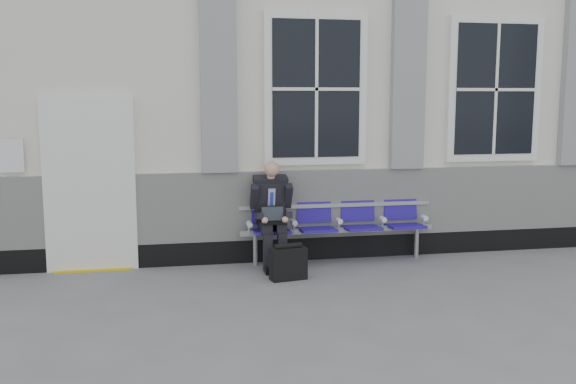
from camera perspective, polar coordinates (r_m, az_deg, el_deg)
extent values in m
plane|color=slate|center=(8.12, 19.91, -7.40)|extent=(70.00, 70.00, 0.00)
cube|color=silver|center=(10.98, 11.04, 7.99)|extent=(14.00, 4.00, 4.20)
cube|color=black|center=(9.34, 15.35, -4.24)|extent=(14.00, 0.10, 0.30)
cube|color=silver|center=(9.22, 15.52, -0.61)|extent=(14.00, 0.08, 0.90)
cube|color=gray|center=(8.17, -6.21, 10.16)|extent=(0.45, 0.14, 2.40)
cube|color=gray|center=(8.74, 10.62, 9.94)|extent=(0.45, 0.14, 2.40)
cube|color=white|center=(8.38, 2.46, 9.12)|extent=(1.35, 0.10, 1.95)
cube|color=black|center=(8.33, 2.54, 9.13)|extent=(1.15, 0.02, 1.75)
cube|color=white|center=(9.28, 17.84, 8.66)|extent=(1.35, 0.10, 1.95)
cube|color=black|center=(9.23, 17.99, 8.65)|extent=(1.15, 0.02, 1.75)
cube|color=black|center=(8.41, -17.08, 0.57)|extent=(0.95, 0.30, 2.10)
cube|color=white|center=(8.26, -17.19, 0.43)|extent=(1.10, 0.10, 2.20)
cube|color=gold|center=(8.49, -16.87, -6.51)|extent=(0.95, 0.30, 0.02)
cube|color=white|center=(8.37, -23.44, 2.97)|extent=(0.30, 0.02, 0.40)
cube|color=#9EA0A3|center=(8.46, 4.47, -3.37)|extent=(2.60, 0.07, 0.07)
cube|color=#9EA0A3|center=(8.52, 4.28, -1.17)|extent=(2.60, 0.05, 0.05)
cylinder|color=#9EA0A3|center=(8.30, -2.93, -5.19)|extent=(0.06, 0.06, 0.39)
cylinder|color=#9EA0A3|center=(8.86, 11.35, -4.47)|extent=(0.06, 0.06, 0.39)
cube|color=#1E0C88|center=(8.19, -1.47, -3.52)|extent=(0.46, 0.42, 0.07)
cube|color=#1E0C88|center=(8.35, -1.72, -1.49)|extent=(0.46, 0.10, 0.40)
cube|color=#1E0C88|center=(8.31, 2.62, -3.36)|extent=(0.46, 0.42, 0.07)
cube|color=#1E0C88|center=(8.46, 2.30, -1.36)|extent=(0.46, 0.10, 0.40)
cube|color=#1E0C88|center=(8.47, 6.58, -3.19)|extent=(0.46, 0.42, 0.07)
cube|color=#1E0C88|center=(8.62, 6.19, -1.22)|extent=(0.46, 0.10, 0.40)
cube|color=#1E0C88|center=(8.66, 10.37, -3.01)|extent=(0.46, 0.42, 0.07)
cube|color=#1E0C88|center=(8.81, 9.92, -1.09)|extent=(0.46, 0.10, 0.40)
cylinder|color=white|center=(8.16, -3.45, -2.87)|extent=(0.07, 0.12, 0.07)
cylinder|color=white|center=(8.25, 0.55, -2.72)|extent=(0.07, 0.12, 0.07)
cylinder|color=white|center=(8.39, 4.57, -2.57)|extent=(0.07, 0.12, 0.07)
cylinder|color=white|center=(8.57, 8.44, -2.41)|extent=(0.07, 0.12, 0.07)
cylinder|color=white|center=(8.78, 12.02, -2.25)|extent=(0.07, 0.12, 0.07)
cube|color=black|center=(7.95, -1.74, -6.92)|extent=(0.10, 0.24, 0.08)
cube|color=black|center=(7.98, -0.45, -6.86)|extent=(0.10, 0.24, 0.08)
cube|color=black|center=(7.95, -1.80, -5.40)|extent=(0.11, 0.12, 0.47)
cube|color=black|center=(7.98, -0.52, -5.35)|extent=(0.11, 0.12, 0.47)
cube|color=black|center=(8.08, -2.02, -3.09)|extent=(0.13, 0.41, 0.13)
cube|color=black|center=(8.11, -0.76, -3.04)|extent=(0.13, 0.41, 0.13)
cube|color=black|center=(8.22, -1.60, -0.79)|extent=(0.38, 0.31, 0.57)
cube|color=#A6B6DA|center=(8.11, -1.48, -0.78)|extent=(0.09, 0.09, 0.32)
cube|color=#2736B6|center=(8.10, -1.47, -0.92)|extent=(0.04, 0.07, 0.27)
cube|color=black|center=(8.15, -1.57, 1.06)|extent=(0.43, 0.22, 0.13)
cylinder|color=tan|center=(8.10, -1.53, 1.46)|extent=(0.10, 0.10, 0.09)
sphere|color=tan|center=(8.04, -1.47, 2.06)|extent=(0.19, 0.19, 0.19)
cube|color=black|center=(8.09, -3.01, -0.43)|extent=(0.09, 0.26, 0.34)
cube|color=black|center=(8.16, 0.00, -0.34)|extent=(0.09, 0.26, 0.34)
cube|color=black|center=(7.97, -2.60, -2.13)|extent=(0.08, 0.28, 0.13)
cube|color=black|center=(8.03, -0.04, -2.05)|extent=(0.08, 0.28, 0.13)
sphere|color=tan|center=(7.86, -2.08, -2.54)|extent=(0.08, 0.08, 0.08)
sphere|color=tan|center=(7.90, -0.26, -2.48)|extent=(0.08, 0.08, 0.08)
cube|color=black|center=(7.96, -1.25, -2.73)|extent=(0.30, 0.21, 0.02)
cube|color=black|center=(8.04, -1.37, -1.93)|extent=(0.30, 0.08, 0.19)
cube|color=black|center=(8.04, -1.36, -1.94)|extent=(0.27, 0.06, 0.16)
cube|color=black|center=(7.63, 0.02, -6.40)|extent=(0.45, 0.25, 0.38)
cylinder|color=black|center=(7.58, 0.03, -4.83)|extent=(0.34, 0.13, 0.07)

